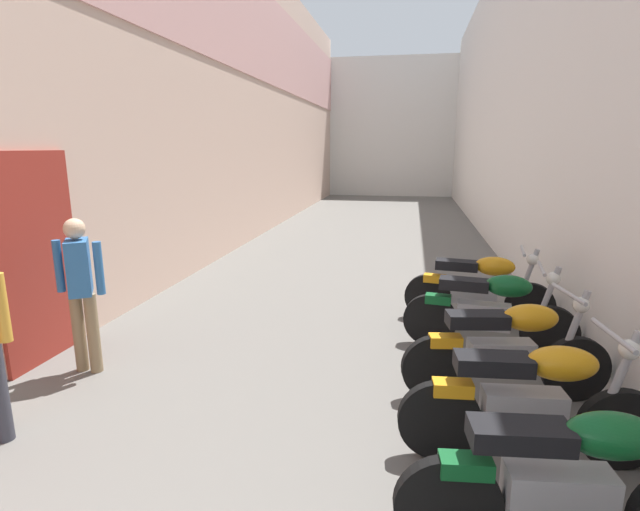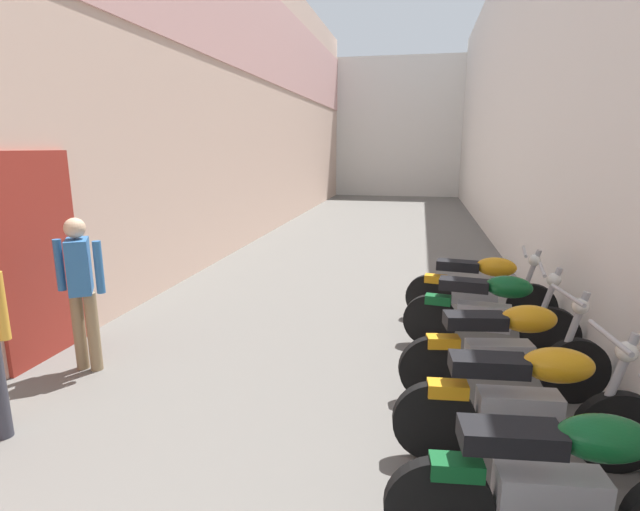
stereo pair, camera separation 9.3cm
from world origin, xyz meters
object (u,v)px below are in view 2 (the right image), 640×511
motorcycle_fifth (506,349)px  motorcycle_seventh (480,287)px  motorcycle_fourth (528,401)px  motorcycle_sixth (490,310)px  motorcycle_third (563,484)px  pedestrian_further_down (81,283)px

motorcycle_fifth → motorcycle_seventh: size_ratio=1.00×
motorcycle_fourth → motorcycle_sixth: size_ratio=1.00×
motorcycle_seventh → motorcycle_third: bearing=-90.0°
motorcycle_third → pedestrian_further_down: 4.38m
motorcycle_seventh → motorcycle_fourth: bearing=-90.0°
motorcycle_seventh → pedestrian_further_down: size_ratio=1.17×
motorcycle_fourth → motorcycle_fifth: 0.91m
motorcycle_fifth → pedestrian_further_down: (-4.06, -0.18, 0.42)m
motorcycle_third → motorcycle_fifth: bearing=90.0°
motorcycle_fourth → pedestrian_further_down: 4.15m
motorcycle_seventh → motorcycle_sixth: bearing=-90.0°
motorcycle_third → motorcycle_seventh: 3.72m
motorcycle_fourth → motorcycle_sixth: (-0.00, 1.96, 0.00)m
pedestrian_further_down → motorcycle_third: bearing=-21.5°
motorcycle_third → motorcycle_sixth: 2.83m
motorcycle_third → motorcycle_fourth: size_ratio=1.00×
motorcycle_fourth → motorcycle_seventh: same height
motorcycle_fifth → motorcycle_seventh: (0.00, 1.95, 0.00)m
motorcycle_sixth → pedestrian_further_down: size_ratio=1.17×
motorcycle_fifth → motorcycle_fourth: bearing=-90.0°
motorcycle_third → motorcycle_fifth: size_ratio=1.01×
motorcycle_fifth → pedestrian_further_down: pedestrian_further_down is taller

